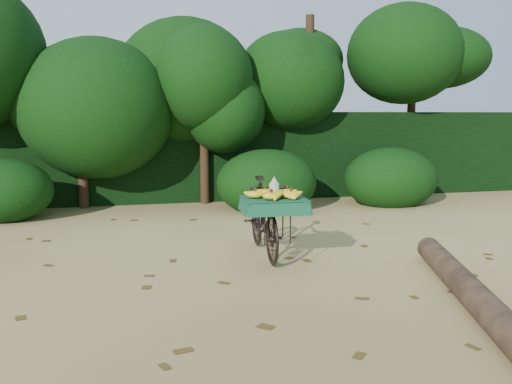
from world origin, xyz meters
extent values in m
plane|color=tan|center=(0.00, 0.00, 0.00)|extent=(80.00, 80.00, 0.00)
imported|color=black|center=(0.63, 1.14, 0.49)|extent=(0.55, 1.64, 0.97)
cube|color=black|center=(0.60, 0.54, 0.80)|extent=(0.37, 0.45, 0.02)
cube|color=#165536|center=(0.60, 0.54, 0.81)|extent=(0.73, 0.62, 0.01)
ellipsoid|color=olive|center=(0.67, 0.54, 0.86)|extent=(0.09, 0.07, 0.10)
ellipsoid|color=olive|center=(0.62, 0.59, 0.86)|extent=(0.09, 0.07, 0.10)
ellipsoid|color=olive|center=(0.55, 0.58, 0.86)|extent=(0.09, 0.07, 0.10)
ellipsoid|color=olive|center=(0.54, 0.51, 0.86)|extent=(0.09, 0.07, 0.10)
ellipsoid|color=olive|center=(0.62, 0.48, 0.86)|extent=(0.09, 0.07, 0.10)
cylinder|color=#EAE5C6|center=(0.60, 0.55, 0.91)|extent=(0.11, 0.11, 0.15)
cylinder|color=brown|center=(1.97, -1.25, 0.13)|extent=(1.42, 3.60, 0.27)
cube|color=black|center=(0.00, 6.30, 0.90)|extent=(26.00, 1.80, 1.80)
camera|label=1|loc=(-1.02, -5.26, 1.75)|focal=38.00mm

